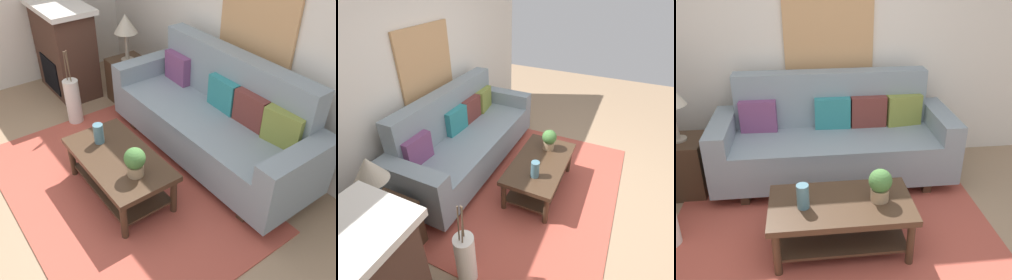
% 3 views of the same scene
% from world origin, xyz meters
% --- Properties ---
extents(ground_plane, '(9.33, 9.33, 0.00)m').
position_xyz_m(ground_plane, '(0.00, 0.00, 0.00)').
color(ground_plane, '#9E7F60').
extents(wall_back, '(5.33, 0.10, 2.70)m').
position_xyz_m(wall_back, '(0.00, 2.09, 1.35)').
color(wall_back, silver).
rests_on(wall_back, ground_plane).
extents(area_rug, '(2.75, 1.89, 0.01)m').
position_xyz_m(area_rug, '(0.00, 0.50, 0.01)').
color(area_rug, '#B24C3D').
rests_on(area_rug, ground_plane).
extents(couch, '(2.36, 0.84, 1.08)m').
position_xyz_m(couch, '(0.09, 1.56, 0.43)').
color(couch, gray).
rests_on(couch, ground_plane).
extents(throw_pillow_plum, '(0.36, 0.13, 0.32)m').
position_xyz_m(throw_pillow_plum, '(-0.65, 1.68, 0.68)').
color(throw_pillow_plum, '#7A4270').
rests_on(throw_pillow_plum, couch).
extents(throw_pillow_teal, '(0.37, 0.14, 0.32)m').
position_xyz_m(throw_pillow_teal, '(0.09, 1.68, 0.68)').
color(throw_pillow_teal, teal).
rests_on(throw_pillow_teal, couch).
extents(throw_pillow_maroon, '(0.36, 0.12, 0.32)m').
position_xyz_m(throw_pillow_maroon, '(0.47, 1.68, 0.68)').
color(throw_pillow_maroon, brown).
rests_on(throw_pillow_maroon, couch).
extents(throw_pillow_olive, '(0.37, 0.17, 0.32)m').
position_xyz_m(throw_pillow_olive, '(0.84, 1.68, 0.68)').
color(throw_pillow_olive, olive).
rests_on(throw_pillow_olive, couch).
extents(coffee_table, '(1.10, 0.60, 0.43)m').
position_xyz_m(coffee_table, '(0.05, 0.48, 0.31)').
color(coffee_table, '#422D1E').
rests_on(coffee_table, ground_plane).
extents(tabletop_vase, '(0.09, 0.09, 0.19)m').
position_xyz_m(tabletop_vase, '(-0.23, 0.45, 0.53)').
color(tabletop_vase, slate).
rests_on(tabletop_vase, coffee_table).
extents(potted_plant_tabletop, '(0.18, 0.18, 0.26)m').
position_xyz_m(potted_plant_tabletop, '(0.35, 0.48, 0.57)').
color(potted_plant_tabletop, tan).
rests_on(potted_plant_tabletop, coffee_table).
extents(side_table, '(0.44, 0.44, 0.56)m').
position_xyz_m(side_table, '(-1.38, 1.46, 0.28)').
color(side_table, '#422D1E').
rests_on(side_table, ground_plane).
extents(table_lamp, '(0.28, 0.28, 0.57)m').
position_xyz_m(table_lamp, '(-1.38, 1.46, 0.99)').
color(table_lamp, gray).
rests_on(table_lamp, side_table).
extents(fireplace, '(1.02, 0.58, 1.16)m').
position_xyz_m(fireplace, '(-2.12, 0.96, 0.59)').
color(fireplace, '#472D23').
rests_on(fireplace, ground_plane).
extents(floor_vase, '(0.18, 0.18, 0.54)m').
position_xyz_m(floor_vase, '(-1.33, 0.66, 0.27)').
color(floor_vase, white).
rests_on(floor_vase, ground_plane).
extents(floor_vase_branch_a, '(0.02, 0.03, 0.36)m').
position_xyz_m(floor_vase_branch_a, '(-1.31, 0.66, 0.72)').
color(floor_vase_branch_a, brown).
rests_on(floor_vase_branch_a, floor_vase).
extents(floor_vase_branch_b, '(0.04, 0.02, 0.36)m').
position_xyz_m(floor_vase_branch_b, '(-1.34, 0.68, 0.72)').
color(floor_vase_branch_b, brown).
rests_on(floor_vase_branch_b, floor_vase).
extents(floor_vase_branch_c, '(0.05, 0.02, 0.36)m').
position_xyz_m(floor_vase_branch_c, '(-1.34, 0.65, 0.72)').
color(floor_vase_branch_c, brown).
rests_on(floor_vase_branch_c, floor_vase).
extents(framed_painting, '(0.92, 0.03, 0.83)m').
position_xyz_m(framed_painting, '(0.09, 2.02, 1.41)').
color(framed_painting, tan).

